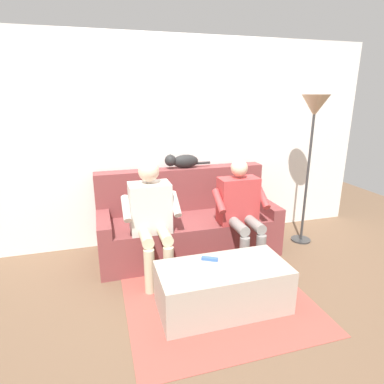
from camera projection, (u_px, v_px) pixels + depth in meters
ground_plane at (208, 284)px, 3.15m from camera, size 8.00×8.00×0.00m
back_wall at (177, 143)px, 3.89m from camera, size 4.97×0.06×2.42m
couch at (187, 224)px, 3.76m from camera, size 2.01×0.79×0.94m
coffee_table at (223, 287)px, 2.75m from camera, size 1.10×0.53×0.40m
person_left_seated at (241, 207)px, 3.41m from camera, size 0.57×0.56×1.13m
person_right_seated at (151, 213)px, 3.17m from camera, size 0.56×0.60×1.17m
cat_on_backrest at (182, 161)px, 3.77m from camera, size 0.55×0.13×0.17m
remote_blue at (210, 259)px, 2.79m from camera, size 0.14×0.11×0.02m
floor_rug at (217, 298)px, 2.92m from camera, size 1.62×1.49×0.01m
floor_lamp at (314, 117)px, 3.64m from camera, size 0.31×0.31×1.77m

